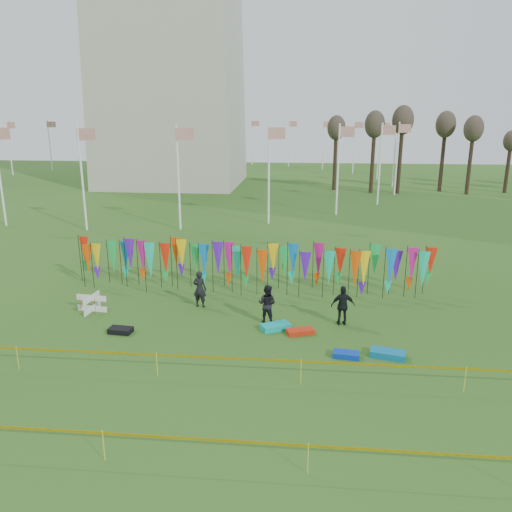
# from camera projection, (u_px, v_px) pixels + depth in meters

# --- Properties ---
(ground) EXTENTS (160.00, 160.00, 0.00)m
(ground) POSITION_uv_depth(u_px,v_px,m) (222.00, 356.00, 18.60)
(ground) COLOR #264E16
(ground) RESTS_ON ground
(flagpole_ring) EXTENTS (57.40, 56.16, 8.00)m
(flagpole_ring) POSITION_uv_depth(u_px,v_px,m) (175.00, 153.00, 64.81)
(flagpole_ring) COLOR white
(flagpole_ring) RESTS_ON ground
(banner_row) EXTENTS (18.64, 0.64, 2.49)m
(banner_row) POSITION_uv_depth(u_px,v_px,m) (250.00, 261.00, 25.05)
(banner_row) COLOR black
(banner_row) RESTS_ON ground
(caution_tape_near) EXTENTS (26.00, 0.02, 0.90)m
(caution_tape_near) POSITION_uv_depth(u_px,v_px,m) (207.00, 358.00, 16.73)
(caution_tape_near) COLOR yellow
(caution_tape_near) RESTS_ON ground
(caution_tape_far) EXTENTS (26.00, 0.02, 0.90)m
(caution_tape_far) POSITION_uv_depth(u_px,v_px,m) (174.00, 439.00, 12.55)
(caution_tape_far) COLOR yellow
(caution_tape_far) RESTS_ON ground
(box_kite) EXTENTS (0.74, 0.74, 0.82)m
(box_kite) POSITION_uv_depth(u_px,v_px,m) (92.00, 303.00, 22.66)
(box_kite) COLOR red
(box_kite) RESTS_ON ground
(person_left) EXTENTS (0.71, 0.57, 1.75)m
(person_left) POSITION_uv_depth(u_px,v_px,m) (200.00, 289.00, 23.14)
(person_left) COLOR black
(person_left) RESTS_ON ground
(person_mid) EXTENTS (0.94, 0.74, 1.70)m
(person_mid) POSITION_uv_depth(u_px,v_px,m) (267.00, 304.00, 21.37)
(person_mid) COLOR black
(person_mid) RESTS_ON ground
(person_right) EXTENTS (1.07, 0.68, 1.73)m
(person_right) POSITION_uv_depth(u_px,v_px,m) (343.00, 306.00, 21.14)
(person_right) COLOR black
(person_right) RESTS_ON ground
(kite_bag_turquoise) EXTENTS (1.35, 1.11, 0.24)m
(kite_bag_turquoise) POSITION_uv_depth(u_px,v_px,m) (276.00, 327.00, 20.85)
(kite_bag_turquoise) COLOR #0BB3AC
(kite_bag_turquoise) RESTS_ON ground
(kite_bag_blue) EXTENTS (1.02, 0.62, 0.20)m
(kite_bag_blue) POSITION_uv_depth(u_px,v_px,m) (346.00, 355.00, 18.46)
(kite_bag_blue) COLOR #0B39B8
(kite_bag_blue) RESTS_ON ground
(kite_bag_red) EXTENTS (1.20, 0.83, 0.20)m
(kite_bag_red) POSITION_uv_depth(u_px,v_px,m) (300.00, 332.00, 20.43)
(kite_bag_red) COLOR red
(kite_bag_red) RESTS_ON ground
(kite_bag_black) EXTENTS (0.99, 0.63, 0.22)m
(kite_bag_black) POSITION_uv_depth(u_px,v_px,m) (121.00, 330.00, 20.53)
(kite_bag_black) COLOR black
(kite_bag_black) RESTS_ON ground
(kite_bag_teal) EXTENTS (1.38, 0.90, 0.24)m
(kite_bag_teal) POSITION_uv_depth(u_px,v_px,m) (388.00, 354.00, 18.47)
(kite_bag_teal) COLOR #0B6FA2
(kite_bag_teal) RESTS_ON ground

